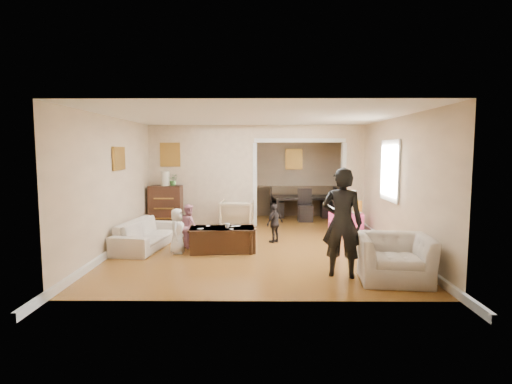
{
  "coord_description": "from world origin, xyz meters",
  "views": [
    {
      "loc": [
        0.07,
        -8.58,
        1.96
      ],
      "look_at": [
        0.0,
        0.2,
        1.05
      ],
      "focal_mm": 28.27,
      "sensor_mm": 36.0,
      "label": 1
    }
  ],
  "objects_px": {
    "dresser": "(166,207)",
    "child_toddler": "(275,223)",
    "coffee_cup": "(227,226)",
    "armchair_front": "(394,258)",
    "table_lamp": "(165,178)",
    "child_kneel_a": "(177,231)",
    "sofa": "(147,234)",
    "armchair_back": "(237,215)",
    "coffee_table": "(222,239)",
    "play_table": "(353,223)",
    "adult_person": "(342,223)",
    "cyan_cup": "(350,212)",
    "dining_table": "(303,207)",
    "child_kneel_b": "(189,226)"
  },
  "relations": [
    {
      "from": "sofa",
      "to": "armchair_front",
      "type": "bearing_deg",
      "value": -107.97
    },
    {
      "from": "armchair_front",
      "to": "dining_table",
      "type": "bearing_deg",
      "value": 104.0
    },
    {
      "from": "dining_table",
      "to": "child_toddler",
      "type": "bearing_deg",
      "value": -113.81
    },
    {
      "from": "play_table",
      "to": "adult_person",
      "type": "height_order",
      "value": "adult_person"
    },
    {
      "from": "child_toddler",
      "to": "sofa",
      "type": "bearing_deg",
      "value": -37.31
    },
    {
      "from": "cyan_cup",
      "to": "table_lamp",
      "type": "bearing_deg",
      "value": 173.58
    },
    {
      "from": "sofa",
      "to": "coffee_table",
      "type": "distance_m",
      "value": 1.59
    },
    {
      "from": "armchair_back",
      "to": "dresser",
      "type": "bearing_deg",
      "value": -1.59
    },
    {
      "from": "sofa",
      "to": "child_kneel_a",
      "type": "distance_m",
      "value": 0.86
    },
    {
      "from": "coffee_table",
      "to": "cyan_cup",
      "type": "height_order",
      "value": "cyan_cup"
    },
    {
      "from": "sofa",
      "to": "coffee_cup",
      "type": "height_order",
      "value": "coffee_cup"
    },
    {
      "from": "armchair_back",
      "to": "child_kneel_b",
      "type": "distance_m",
      "value": 2.01
    },
    {
      "from": "armchair_back",
      "to": "dining_table",
      "type": "distance_m",
      "value": 2.61
    },
    {
      "from": "armchair_front",
      "to": "dresser",
      "type": "bearing_deg",
      "value": 143.78
    },
    {
      "from": "table_lamp",
      "to": "child_kneel_a",
      "type": "xyz_separation_m",
      "value": [
        0.77,
        -2.42,
        -0.84
      ]
    },
    {
      "from": "dining_table",
      "to": "sofa",
      "type": "bearing_deg",
      "value": -141.64
    },
    {
      "from": "play_table",
      "to": "child_kneel_b",
      "type": "height_order",
      "value": "child_kneel_b"
    },
    {
      "from": "armchair_back",
      "to": "child_toddler",
      "type": "distance_m",
      "value": 1.63
    },
    {
      "from": "child_kneel_b",
      "to": "dining_table",
      "type": "bearing_deg",
      "value": -63.08
    },
    {
      "from": "sofa",
      "to": "child_toddler",
      "type": "bearing_deg",
      "value": -72.72
    },
    {
      "from": "play_table",
      "to": "child_toddler",
      "type": "bearing_deg",
      "value": -150.94
    },
    {
      "from": "sofa",
      "to": "adult_person",
      "type": "relative_size",
      "value": 1.11
    },
    {
      "from": "child_kneel_a",
      "to": "child_kneel_b",
      "type": "bearing_deg",
      "value": -15.35
    },
    {
      "from": "dresser",
      "to": "play_table",
      "type": "height_order",
      "value": "dresser"
    },
    {
      "from": "dresser",
      "to": "coffee_cup",
      "type": "bearing_deg",
      "value": -53.42
    },
    {
      "from": "armchair_front",
      "to": "cyan_cup",
      "type": "relative_size",
      "value": 13.21
    },
    {
      "from": "dresser",
      "to": "coffee_cup",
      "type": "relative_size",
      "value": 11.06
    },
    {
      "from": "sofa",
      "to": "coffee_cup",
      "type": "xyz_separation_m",
      "value": [
        1.66,
        -0.36,
        0.24
      ]
    },
    {
      "from": "armchair_front",
      "to": "coffee_cup",
      "type": "bearing_deg",
      "value": 153.6
    },
    {
      "from": "dresser",
      "to": "child_toddler",
      "type": "height_order",
      "value": "dresser"
    },
    {
      "from": "cyan_cup",
      "to": "child_toddler",
      "type": "xyz_separation_m",
      "value": [
        -1.81,
        -1.01,
        -0.08
      ]
    },
    {
      "from": "armchair_back",
      "to": "coffee_table",
      "type": "distance_m",
      "value": 2.13
    },
    {
      "from": "dresser",
      "to": "coffee_cup",
      "type": "height_order",
      "value": "dresser"
    },
    {
      "from": "sofa",
      "to": "armchair_back",
      "type": "distance_m",
      "value": 2.5
    },
    {
      "from": "play_table",
      "to": "cyan_cup",
      "type": "height_order",
      "value": "cyan_cup"
    },
    {
      "from": "coffee_table",
      "to": "adult_person",
      "type": "distance_m",
      "value": 2.61
    },
    {
      "from": "coffee_cup",
      "to": "armchair_front",
      "type": "bearing_deg",
      "value": -32.87
    },
    {
      "from": "cyan_cup",
      "to": "adult_person",
      "type": "distance_m",
      "value": 3.46
    },
    {
      "from": "dresser",
      "to": "child_toddler",
      "type": "relative_size",
      "value": 1.32
    },
    {
      "from": "armchair_front",
      "to": "adult_person",
      "type": "height_order",
      "value": "adult_person"
    },
    {
      "from": "cyan_cup",
      "to": "adult_person",
      "type": "height_order",
      "value": "adult_person"
    },
    {
      "from": "armchair_front",
      "to": "cyan_cup",
      "type": "height_order",
      "value": "armchair_front"
    },
    {
      "from": "coffee_cup",
      "to": "dining_table",
      "type": "distance_m",
      "value": 4.45
    },
    {
      "from": "dining_table",
      "to": "armchair_back",
      "type": "bearing_deg",
      "value": -142.07
    },
    {
      "from": "table_lamp",
      "to": "coffee_table",
      "type": "height_order",
      "value": "table_lamp"
    },
    {
      "from": "cyan_cup",
      "to": "coffee_table",
      "type": "bearing_deg",
      "value": -148.38
    },
    {
      "from": "adult_person",
      "to": "child_kneel_a",
      "type": "relative_size",
      "value": 1.98
    },
    {
      "from": "armchair_front",
      "to": "dining_table",
      "type": "height_order",
      "value": "armchair_front"
    },
    {
      "from": "table_lamp",
      "to": "dining_table",
      "type": "relative_size",
      "value": 0.2
    },
    {
      "from": "armchair_front",
      "to": "coffee_table",
      "type": "xyz_separation_m",
      "value": [
        -2.75,
        1.76,
        -0.11
      ]
    }
  ]
}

